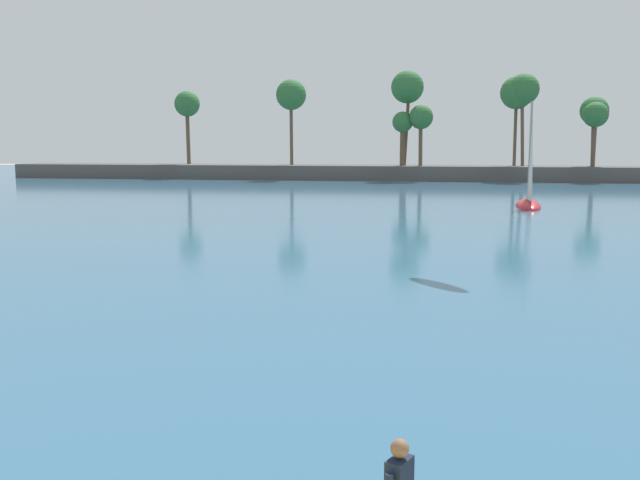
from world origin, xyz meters
The scene contains 3 objects.
sea centered at (0.00, 65.73, 0.03)m, with size 220.00×117.43×0.06m, color #33607F.
palm_headland centered at (1.91, 84.54, 3.28)m, with size 95.82×6.07×13.09m.
sailboat_mid_bay centered at (11.44, 51.05, 0.79)m, with size 1.88×5.67×8.14m.
Camera 1 is at (4.11, -0.96, 4.93)m, focal length 39.15 mm.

